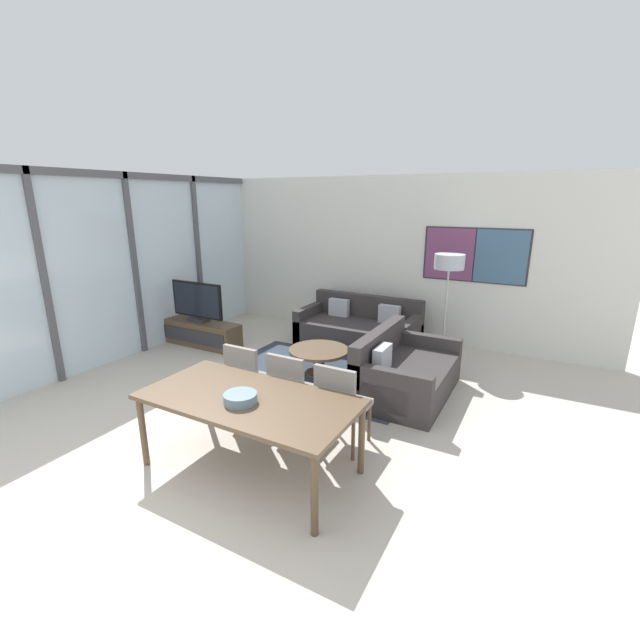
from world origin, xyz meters
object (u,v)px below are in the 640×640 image
at_px(coffee_table, 319,355).
at_px(fruit_bowl, 240,397).
at_px(dining_table, 249,403).
at_px(television, 197,302).
at_px(dining_chair_right, 340,401).
at_px(floor_lamp, 449,267).
at_px(sofa_side, 402,374).
at_px(tv_console, 200,333).
at_px(dining_chair_left, 249,378).
at_px(sofa_main, 360,330).
at_px(dining_chair_centre, 292,389).

relative_size(coffee_table, fruit_bowl, 2.93).
height_order(dining_table, fruit_bowl, fruit_bowl).
relative_size(television, fruit_bowl, 3.60).
height_order(coffee_table, dining_chair_right, dining_chair_right).
distance_m(coffee_table, floor_lamp, 2.32).
height_order(television, dining_chair_right, television).
relative_size(sofa_side, dining_table, 0.81).
distance_m(tv_console, floor_lamp, 4.20).
height_order(tv_console, dining_chair_left, dining_chair_left).
relative_size(dining_chair_left, fruit_bowl, 3.14).
xyz_separation_m(television, sofa_main, (2.39, 1.31, -0.48)).
height_order(tv_console, sofa_side, sofa_side).
xyz_separation_m(tv_console, sofa_main, (2.39, 1.31, 0.06)).
distance_m(tv_console, dining_chair_left, 2.90).
bearing_deg(dining_chair_right, dining_chair_left, 178.64).
height_order(tv_console, dining_chair_right, dining_chair_right).
height_order(tv_console, dining_table, dining_table).
distance_m(sofa_main, sofa_side, 1.93).
distance_m(dining_chair_left, fruit_bowl, 1.05).
bearing_deg(dining_chair_centre, sofa_main, 100.20).
relative_size(dining_table, dining_chair_centre, 2.13).
xyz_separation_m(sofa_main, dining_chair_left, (-0.03, -2.97, 0.25)).
distance_m(sofa_side, dining_chair_left, 1.97).
bearing_deg(coffee_table, tv_console, 177.09).
bearing_deg(fruit_bowl, television, 139.66).
relative_size(sofa_main, dining_chair_centre, 2.16).
bearing_deg(fruit_bowl, dining_chair_centre, 90.52).
height_order(dining_chair_left, dining_chair_right, same).
height_order(tv_console, sofa_main, sofa_main).
distance_m(dining_chair_left, floor_lamp, 3.44).
xyz_separation_m(sofa_side, dining_chair_centre, (-0.70, -1.50, 0.25)).
distance_m(coffee_table, dining_chair_centre, 1.65).
distance_m(sofa_main, dining_chair_left, 2.98).
distance_m(sofa_side, dining_chair_centre, 1.67).
bearing_deg(sofa_main, coffee_table, -90.00).
distance_m(tv_console, dining_chair_centre, 3.38).
bearing_deg(sofa_side, dining_table, 162.38).
height_order(coffee_table, fruit_bowl, fruit_bowl).
bearing_deg(dining_chair_centre, sofa_side, 64.89).
bearing_deg(dining_chair_left, sofa_main, 89.39).
bearing_deg(television, fruit_bowl, -40.34).
bearing_deg(dining_table, coffee_table, 103.37).
xyz_separation_m(dining_chair_left, dining_chair_right, (1.13, -0.03, 0.00)).
distance_m(television, coffee_table, 2.44).
bearing_deg(sofa_main, dining_chair_centre, -79.80).
distance_m(coffee_table, dining_table, 2.35).
distance_m(dining_chair_left, dining_chair_right, 1.13).
bearing_deg(tv_console, floor_lamp, 19.33).
bearing_deg(dining_table, fruit_bowl, -86.35).
height_order(sofa_side, dining_chair_centre, dining_chair_centre).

